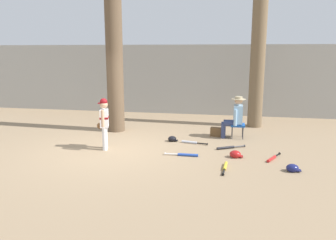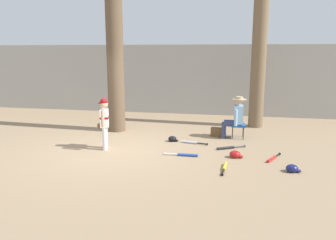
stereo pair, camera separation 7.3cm
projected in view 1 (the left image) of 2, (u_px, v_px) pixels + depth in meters
ground_plane at (112, 151)px, 8.46m from camera, size 60.00×60.00×0.00m
concrete_back_wall at (159, 79)px, 13.52m from camera, size 18.00×0.36×2.70m
tree_near_player at (114, 36)px, 10.02m from camera, size 0.80×0.80×6.62m
tree_behind_spectator at (258, 59)px, 10.76m from camera, size 0.68×0.68×5.06m
young_ballplayer at (104, 120)px, 8.46m from camera, size 0.43×0.56×1.31m
folding_stool at (238, 126)px, 9.63m from camera, size 0.41×0.41×0.41m
seated_spectator at (235, 116)px, 9.59m from camera, size 0.67×0.53×1.20m
handbag_beside_stool at (217, 132)px, 9.87m from camera, size 0.36×0.23×0.26m
bat_aluminum_silver at (191, 142)px, 9.10m from camera, size 0.72×0.21×0.07m
bat_blue_youth at (185, 155)px, 8.01m from camera, size 0.81×0.07×0.07m
bat_black_composite at (228, 148)px, 8.61m from camera, size 0.73×0.46×0.07m
bat_red_barrel at (272, 158)px, 7.76m from camera, size 0.39×0.69×0.07m
bat_yellow_trainer at (225, 167)px, 7.17m from camera, size 0.11×0.76×0.07m
batting_helmet_red at (235, 154)px, 7.91m from camera, size 0.31×0.24×0.18m
batting_helmet_black at (172, 139)px, 9.32m from camera, size 0.27×0.21×0.16m
batting_helmet_navy at (293, 168)px, 6.98m from camera, size 0.30×0.23×0.17m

